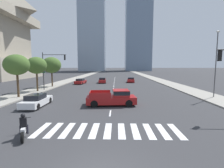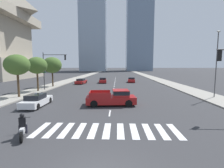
{
  "view_description": "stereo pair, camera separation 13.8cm",
  "coord_description": "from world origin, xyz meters",
  "px_view_note": "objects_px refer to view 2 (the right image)",
  "views": [
    {
      "loc": [
        0.55,
        -5.52,
        4.24
      ],
      "look_at": [
        0.0,
        14.88,
        2.0
      ],
      "focal_mm": 26.15,
      "sensor_mm": 36.0,
      "label": 1
    },
    {
      "loc": [
        0.69,
        -5.51,
        4.24
      ],
      "look_at": [
        0.0,
        14.88,
        2.0
      ],
      "focal_mm": 26.15,
      "sensor_mm": 36.0,
      "label": 2
    }
  ],
  "objects_px": {
    "motorcycle_lead": "(23,128)",
    "sedan_white_1": "(37,101)",
    "sedan_red_3": "(132,80)",
    "traffic_signal_far": "(52,65)",
    "street_tree_third": "(52,65)",
    "street_tree_nearest": "(17,65)",
    "street_tree_second": "(37,66)",
    "pickup_truck": "(113,98)",
    "street_lamp_east": "(217,60)",
    "sedan_red_2": "(81,81)",
    "sedan_red_0": "(103,80)"
  },
  "relations": [
    {
      "from": "pickup_truck",
      "to": "street_tree_second",
      "type": "relative_size",
      "value": 0.98
    },
    {
      "from": "street_tree_nearest",
      "to": "street_tree_third",
      "type": "distance_m",
      "value": 11.52
    },
    {
      "from": "sedan_red_0",
      "to": "traffic_signal_far",
      "type": "xyz_separation_m",
      "value": [
        -7.63,
        -13.28,
        3.9
      ]
    },
    {
      "from": "street_tree_nearest",
      "to": "street_tree_second",
      "type": "distance_m",
      "value": 5.28
    },
    {
      "from": "street_tree_third",
      "to": "street_tree_nearest",
      "type": "bearing_deg",
      "value": -90.0
    },
    {
      "from": "motorcycle_lead",
      "to": "sedan_red_0",
      "type": "xyz_separation_m",
      "value": [
        1.93,
        31.97,
        0.03
      ]
    },
    {
      "from": "sedan_red_2",
      "to": "street_tree_nearest",
      "type": "bearing_deg",
      "value": 171.66
    },
    {
      "from": "traffic_signal_far",
      "to": "sedan_red_2",
      "type": "bearing_deg",
      "value": 76.59
    },
    {
      "from": "sedan_white_1",
      "to": "street_tree_second",
      "type": "bearing_deg",
      "value": 24.77
    },
    {
      "from": "sedan_red_2",
      "to": "street_tree_third",
      "type": "bearing_deg",
      "value": 149.98
    },
    {
      "from": "sedan_red_3",
      "to": "street_tree_nearest",
      "type": "distance_m",
      "value": 28.03
    },
    {
      "from": "street_tree_third",
      "to": "street_tree_second",
      "type": "bearing_deg",
      "value": -90.0
    },
    {
      "from": "sedan_white_1",
      "to": "street_tree_third",
      "type": "relative_size",
      "value": 0.75
    },
    {
      "from": "sedan_red_2",
      "to": "street_lamp_east",
      "type": "relative_size",
      "value": 0.51
    },
    {
      "from": "sedan_red_2",
      "to": "street_tree_nearest",
      "type": "distance_m",
      "value": 18.61
    },
    {
      "from": "street_tree_nearest",
      "to": "street_tree_second",
      "type": "relative_size",
      "value": 1.01
    },
    {
      "from": "street_tree_third",
      "to": "motorcycle_lead",
      "type": "bearing_deg",
      "value": -72.14
    },
    {
      "from": "motorcycle_lead",
      "to": "sedan_white_1",
      "type": "bearing_deg",
      "value": -1.82
    },
    {
      "from": "sedan_red_3",
      "to": "sedan_red_0",
      "type": "bearing_deg",
      "value": -69.81
    },
    {
      "from": "street_tree_second",
      "to": "street_tree_third",
      "type": "distance_m",
      "value": 6.24
    },
    {
      "from": "sedan_white_1",
      "to": "street_lamp_east",
      "type": "bearing_deg",
      "value": -77.33
    },
    {
      "from": "motorcycle_lead",
      "to": "sedan_red_2",
      "type": "bearing_deg",
      "value": -17.15
    },
    {
      "from": "pickup_truck",
      "to": "sedan_red_0",
      "type": "relative_size",
      "value": 1.18
    },
    {
      "from": "sedan_red_3",
      "to": "traffic_signal_far",
      "type": "bearing_deg",
      "value": -39.06
    },
    {
      "from": "pickup_truck",
      "to": "traffic_signal_far",
      "type": "bearing_deg",
      "value": 131.61
    },
    {
      "from": "sedan_red_3",
      "to": "traffic_signal_far",
      "type": "xyz_separation_m",
      "value": [
        -15.08,
        -15.2,
        3.94
      ]
    },
    {
      "from": "motorcycle_lead",
      "to": "sedan_white_1",
      "type": "height_order",
      "value": "motorcycle_lead"
    },
    {
      "from": "motorcycle_lead",
      "to": "sedan_red_3",
      "type": "bearing_deg",
      "value": -38.64
    },
    {
      "from": "sedan_white_1",
      "to": "sedan_red_2",
      "type": "xyz_separation_m",
      "value": [
        -0.17,
        22.0,
        -0.02
      ]
    },
    {
      "from": "sedan_red_2",
      "to": "street_tree_second",
      "type": "height_order",
      "value": "street_tree_second"
    },
    {
      "from": "pickup_truck",
      "to": "sedan_red_2",
      "type": "distance_m",
      "value": 22.82
    },
    {
      "from": "traffic_signal_far",
      "to": "street_tree_nearest",
      "type": "relative_size",
      "value": 1.14
    },
    {
      "from": "sedan_red_0",
      "to": "pickup_truck",
      "type": "bearing_deg",
      "value": -176.07
    },
    {
      "from": "pickup_truck",
      "to": "sedan_red_0",
      "type": "distance_m",
      "value": 23.91
    },
    {
      "from": "pickup_truck",
      "to": "street_tree_second",
      "type": "height_order",
      "value": "street_tree_second"
    },
    {
      "from": "sedan_red_2",
      "to": "street_tree_third",
      "type": "xyz_separation_m",
      "value": [
        -4.42,
        -6.14,
        3.87
      ]
    },
    {
      "from": "pickup_truck",
      "to": "traffic_signal_far",
      "type": "xyz_separation_m",
      "value": [
        -10.91,
        10.41,
        3.7
      ]
    },
    {
      "from": "street_tree_nearest",
      "to": "street_tree_third",
      "type": "height_order",
      "value": "street_tree_third"
    },
    {
      "from": "pickup_truck",
      "to": "sedan_red_3",
      "type": "xyz_separation_m",
      "value": [
        4.16,
        25.61,
        -0.24
      ]
    },
    {
      "from": "sedan_red_3",
      "to": "street_tree_second",
      "type": "bearing_deg",
      "value": -39.58
    },
    {
      "from": "street_lamp_east",
      "to": "street_tree_second",
      "type": "distance_m",
      "value": 26.49
    },
    {
      "from": "motorcycle_lead",
      "to": "traffic_signal_far",
      "type": "xyz_separation_m",
      "value": [
        -5.7,
        18.69,
        3.93
      ]
    },
    {
      "from": "sedan_red_3",
      "to": "street_tree_third",
      "type": "height_order",
      "value": "street_tree_third"
    },
    {
      "from": "sedan_red_2",
      "to": "street_tree_second",
      "type": "distance_m",
      "value": 13.68
    },
    {
      "from": "traffic_signal_far",
      "to": "sedan_red_0",
      "type": "bearing_deg",
      "value": 60.11
    },
    {
      "from": "sedan_red_0",
      "to": "sedan_white_1",
      "type": "xyz_separation_m",
      "value": [
        -4.88,
        -24.44,
        -0.01
      ]
    },
    {
      "from": "traffic_signal_far",
      "to": "street_tree_third",
      "type": "xyz_separation_m",
      "value": [
        -1.83,
        4.7,
        -0.07
      ]
    },
    {
      "from": "motorcycle_lead",
      "to": "sedan_white_1",
      "type": "relative_size",
      "value": 0.46
    },
    {
      "from": "sedan_red_2",
      "to": "motorcycle_lead",
      "type": "bearing_deg",
      "value": -168.28
    },
    {
      "from": "sedan_red_0",
      "to": "sedan_red_3",
      "type": "xyz_separation_m",
      "value": [
        7.44,
        1.92,
        -0.04
      ]
    }
  ]
}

